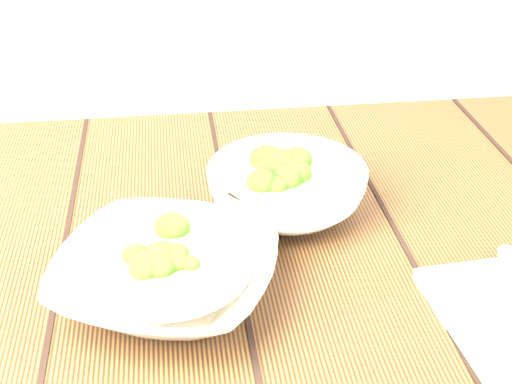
# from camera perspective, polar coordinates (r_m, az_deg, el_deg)

# --- Properties ---
(table) EXTENTS (1.20, 0.80, 0.75)m
(table) POSITION_cam_1_polar(r_m,az_deg,el_deg) (0.92, -0.30, -10.72)
(table) COLOR #311E0E
(table) RESTS_ON ground
(soup_bowl_front) EXTENTS (0.29, 0.29, 0.07)m
(soup_bowl_front) POSITION_cam_1_polar(r_m,az_deg,el_deg) (0.76, -7.19, -6.62)
(soup_bowl_front) COLOR white
(soup_bowl_front) RESTS_ON table
(soup_bowl_back) EXTENTS (0.23, 0.23, 0.07)m
(soup_bowl_back) POSITION_cam_1_polar(r_m,az_deg,el_deg) (0.89, 2.49, 0.34)
(soup_bowl_back) COLOR white
(soup_bowl_back) RESTS_ON table
(trivet) EXTENTS (0.13, 0.13, 0.03)m
(trivet) POSITION_cam_1_polar(r_m,az_deg,el_deg) (0.90, 0.70, -1.13)
(trivet) COLOR black
(trivet) RESTS_ON table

